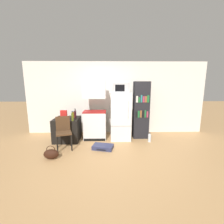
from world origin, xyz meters
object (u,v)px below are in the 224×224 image
at_px(bottle_wine_dark, 75,114).
at_px(bottle_olive_oil, 72,117).
at_px(bottle_amber_beer, 74,115).
at_px(suitcase_large_flat, 103,147).
at_px(handbag, 51,154).
at_px(chair, 63,130).
at_px(kitchen_hutch, 95,112).
at_px(water_bottle_front, 150,138).
at_px(bookshelf, 141,110).
at_px(bowl, 67,116).
at_px(side_table, 67,129).
at_px(refrigerator, 121,116).
at_px(microwave, 121,88).
at_px(cereal_box, 64,115).

distance_m(bottle_wine_dark, bottle_olive_oil, 0.32).
xyz_separation_m(bottle_amber_beer, suitcase_large_flat, (0.97, -0.80, -0.75)).
bearing_deg(handbag, chair, 77.99).
distance_m(kitchen_hutch, water_bottle_front, 1.92).
xyz_separation_m(bookshelf, suitcase_large_flat, (-1.23, -0.92, -0.88)).
height_order(kitchen_hutch, chair, kitchen_hutch).
bearing_deg(bottle_amber_beer, bowl, 152.48).
relative_size(side_table, bottle_wine_dark, 2.52).
relative_size(kitchen_hutch, chair, 2.16).
height_order(side_table, bottle_olive_oil, bottle_olive_oil).
distance_m(refrigerator, bottle_wine_dark, 1.44).
bearing_deg(bottle_amber_beer, bottle_wine_dark, -53.15).
height_order(bottle_wine_dark, water_bottle_front, bottle_wine_dark).
height_order(microwave, cereal_box, microwave).
height_order(bottle_amber_beer, suitcase_large_flat, bottle_amber_beer).
xyz_separation_m(bookshelf, bottle_wine_dark, (-2.11, -0.23, -0.08)).
relative_size(bottle_olive_oil, suitcase_large_flat, 0.46).
height_order(microwave, bottle_olive_oil, microwave).
bearing_deg(bottle_amber_beer, refrigerator, -0.03).
relative_size(bottle_amber_beer, cereal_box, 0.65).
xyz_separation_m(cereal_box, water_bottle_front, (2.60, 0.05, -0.75)).
distance_m(bowl, chair, 0.87).
xyz_separation_m(bottle_wine_dark, bottle_amber_beer, (-0.08, 0.11, -0.05)).
height_order(bookshelf, water_bottle_front, bookshelf).
relative_size(side_table, water_bottle_front, 2.58).
relative_size(kitchen_hutch, bowl, 13.53).
bearing_deg(cereal_box, microwave, 11.84).
distance_m(bowl, handbag, 1.59).
bearing_deg(cereal_box, bottle_olive_oil, -14.91).
bearing_deg(bottle_wine_dark, bottle_olive_oil, -92.36).
relative_size(bowl, suitcase_large_flat, 0.23).
distance_m(bottle_amber_beer, suitcase_large_flat, 1.46).
height_order(bottle_wine_dark, cereal_box, bottle_wine_dark).
bearing_deg(bowl, cereal_box, -83.78).
bearing_deg(chair, suitcase_large_flat, -23.72).
distance_m(microwave, bowl, 2.00).
height_order(bottle_wine_dark, suitcase_large_flat, bottle_wine_dark).
xyz_separation_m(bowl, suitcase_large_flat, (1.22, -0.93, -0.69)).
relative_size(bottle_amber_beer, handbag, 0.54).
xyz_separation_m(bottle_olive_oil, chair, (-0.20, -0.28, -0.30)).
distance_m(bookshelf, chair, 2.50).
distance_m(bookshelf, bottle_wine_dark, 2.13).
relative_size(microwave, cereal_box, 1.64).
height_order(chair, water_bottle_front, chair).
bearing_deg(side_table, bookshelf, 5.00).
bearing_deg(handbag, suitcase_large_flat, 23.67).
height_order(refrigerator, bowl, refrigerator).
height_order(cereal_box, handbag, cereal_box).
bearing_deg(bottle_olive_oil, cereal_box, 165.09).
bearing_deg(side_table, suitcase_large_flat, -31.36).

